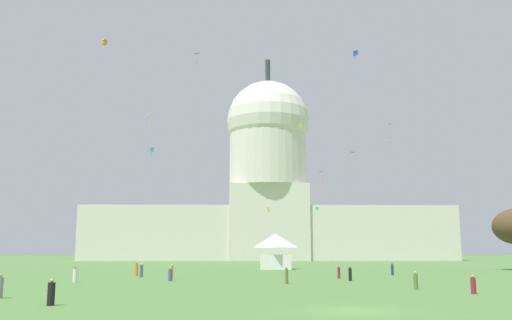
{
  "coord_description": "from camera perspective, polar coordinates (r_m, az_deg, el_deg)",
  "views": [
    {
      "loc": [
        -6.31,
        -31.75,
        3.34
      ],
      "look_at": [
        -3.3,
        100.22,
        25.03
      ],
      "focal_mm": 38.71,
      "sensor_mm": 36.0,
      "label": 1
    }
  ],
  "objects": [
    {
      "name": "person_grey_back_right",
      "position": [
        43.91,
        -24.97,
        -11.84
      ],
      "size": [
        0.54,
        0.54,
        1.7
      ],
      "rotation": [
        0.0,
        0.0,
        1.72
      ],
      "color": "gray",
      "rests_on": "ground_plane"
    },
    {
      "name": "person_denim_lawn_far_left",
      "position": [
        62.86,
        -8.87,
        -11.65
      ],
      "size": [
        0.43,
        0.43,
        1.5
      ],
      "rotation": [
        0.0,
        0.0,
        0.01
      ],
      "color": "#3D5684",
      "rests_on": "ground_plane"
    },
    {
      "name": "kite_magenta_high",
      "position": [
        123.04,
        -6.3,
        10.72
      ],
      "size": [
        1.48,
        1.5,
        2.52
      ],
      "rotation": [
        0.0,
        0.0,
        5.48
      ],
      "color": "#D1339E"
    },
    {
      "name": "person_white_edge_west",
      "position": [
        62.96,
        -18.19,
        -11.26
      ],
      "size": [
        0.55,
        0.55,
        1.61
      ],
      "rotation": [
        0.0,
        0.0,
        1.35
      ],
      "color": "silver",
      "rests_on": "ground_plane"
    },
    {
      "name": "person_black_front_right",
      "position": [
        37.02,
        -20.41,
        -12.8
      ],
      "size": [
        0.55,
        0.55,
        1.62
      ],
      "rotation": [
        0.0,
        0.0,
        4.47
      ],
      "color": "black",
      "rests_on": "ground_plane"
    },
    {
      "name": "kite_turquoise_high",
      "position": [
        163.09,
        13.48,
        3.47
      ],
      "size": [
        1.63,
        1.77,
        0.1
      ],
      "rotation": [
        0.0,
        0.0,
        4.06
      ],
      "color": "teal"
    },
    {
      "name": "event_tent",
      "position": [
        101.28,
        2.02,
        -9.37
      ],
      "size": [
        5.9,
        6.04,
        6.37
      ],
      "rotation": [
        0.0,
        0.0,
        -0.03
      ],
      "color": "white",
      "rests_on": "ground_plane"
    },
    {
      "name": "kite_gold_low",
      "position": [
        156.42,
        1.28,
        -5.32
      ],
      "size": [
        0.8,
        0.55,
        4.44
      ],
      "rotation": [
        0.0,
        0.0,
        0.16
      ],
      "color": "gold"
    },
    {
      "name": "person_maroon_front_left",
      "position": [
        69.0,
        8.56,
        -11.43
      ],
      "size": [
        0.47,
        0.47,
        1.49
      ],
      "rotation": [
        0.0,
        0.0,
        5.43
      ],
      "color": "maroon",
      "rests_on": "ground_plane"
    },
    {
      "name": "kite_green_low",
      "position": [
        173.47,
        6.34,
        -5.0
      ],
      "size": [
        0.91,
        0.56,
        1.09
      ],
      "rotation": [
        0.0,
        0.0,
        4.91
      ],
      "color": "green"
    },
    {
      "name": "person_orange_edge_east",
      "position": [
        66.5,
        -8.7,
        -11.4
      ],
      "size": [
        0.36,
        0.36,
        1.76
      ],
      "rotation": [
        0.0,
        0.0,
        4.69
      ],
      "color": "orange",
      "rests_on": "ground_plane"
    },
    {
      "name": "kite_white_high",
      "position": [
        151.38,
        -3.09,
        4.99
      ],
      "size": [
        1.24,
        1.32,
        0.35
      ],
      "rotation": [
        0.0,
        0.0,
        2.24
      ],
      "color": "white"
    },
    {
      "name": "person_orange_near_tree_west",
      "position": [
        76.44,
        -12.26,
        -11.03
      ],
      "size": [
        0.63,
        0.63,
        1.75
      ],
      "rotation": [
        0.0,
        0.0,
        0.6
      ],
      "color": "orange",
      "rests_on": "ground_plane"
    },
    {
      "name": "person_olive_front_center",
      "position": [
        50.88,
        16.18,
        -11.93
      ],
      "size": [
        0.45,
        0.45,
        1.56
      ],
      "rotation": [
        0.0,
        0.0,
        1.79
      ],
      "color": "olive",
      "rests_on": "ground_plane"
    },
    {
      "name": "person_black_mid_center",
      "position": [
        63.7,
        9.7,
        -11.53
      ],
      "size": [
        0.5,
        0.5,
        1.61
      ],
      "rotation": [
        0.0,
        0.0,
        5.64
      ],
      "color": "black",
      "rests_on": "ground_plane"
    },
    {
      "name": "capitol_building",
      "position": [
        195.09,
        1.27,
        -3.3
      ],
      "size": [
        127.21,
        29.4,
        72.44
      ],
      "color": "beige",
      "rests_on": "ground_plane"
    },
    {
      "name": "kite_lime_mid_b",
      "position": [
        142.48,
        4.59,
        3.53
      ],
      "size": [
        0.93,
        0.67,
        1.07
      ],
      "rotation": [
        0.0,
        0.0,
        1.67
      ],
      "color": "#8CD133"
    },
    {
      "name": "person_denim_near_tree_east",
      "position": [
        72.31,
        -11.76,
        -11.16
      ],
      "size": [
        0.55,
        0.55,
        1.74
      ],
      "rotation": [
        0.0,
        0.0,
        1.06
      ],
      "color": "#3D5684",
      "rests_on": "ground_plane"
    },
    {
      "name": "person_olive_back_center",
      "position": [
        57.13,
        3.17,
        -11.9
      ],
      "size": [
        0.45,
        0.45,
        1.65
      ],
      "rotation": [
        0.0,
        0.0,
        3.49
      ],
      "color": "olive",
      "rests_on": "ground_plane"
    },
    {
      "name": "person_navy_mid_left",
      "position": [
        78.66,
        13.91,
        -10.92
      ],
      "size": [
        0.48,
        0.48,
        1.69
      ],
      "rotation": [
        0.0,
        0.0,
        2.25
      ],
      "color": "navy",
      "rests_on": "ground_plane"
    },
    {
      "name": "kite_lime_mid",
      "position": [
        146.82,
        13.56,
        1.73
      ],
      "size": [
        1.46,
        1.16,
        3.65
      ],
      "rotation": [
        0.0,
        0.0,
        0.48
      ],
      "color": "#8CD133"
    },
    {
      "name": "kite_red_mid",
      "position": [
        130.78,
        9.73,
        0.58
      ],
      "size": [
        1.33,
        1.35,
        2.12
      ],
      "rotation": [
        0.0,
        0.0,
        3.96
      ],
      "color": "red"
    },
    {
      "name": "kite_yellow_high",
      "position": [
        135.33,
        -10.81,
        4.33
      ],
      "size": [
        1.4,
        1.4,
        3.55
      ],
      "rotation": [
        0.0,
        0.0,
        2.34
      ],
      "color": "yellow"
    },
    {
      "name": "person_maroon_near_tent",
      "position": [
        47.04,
        21.54,
        -11.95
      ],
      "size": [
        0.55,
        0.55,
        1.48
      ],
      "rotation": [
        0.0,
        0.0,
        2.11
      ],
      "color": "maroon",
      "rests_on": "ground_plane"
    },
    {
      "name": "kite_pink_low",
      "position": [
        101.89,
        6.51,
        -1.76
      ],
      "size": [
        1.47,
        1.57,
        4.07
      ],
      "rotation": [
        0.0,
        0.0,
        4.36
      ],
      "color": "pink"
    },
    {
      "name": "kite_orange_high",
      "position": [
        138.53,
        -15.39,
        11.65
      ],
      "size": [
        1.35,
        1.37,
        4.57
      ],
      "rotation": [
        0.0,
        0.0,
        2.49
      ],
      "color": "orange"
    },
    {
      "name": "kite_cyan_mid",
      "position": [
        139.46,
        -10.76,
        1.04
      ],
      "size": [
        1.29,
        1.3,
        4.23
      ],
      "rotation": [
        0.0,
        0.0,
        2.42
      ],
      "color": "#33BCDB"
    },
    {
      "name": "ground_plane",
      "position": [
        32.54,
        10.23,
        -15.07
      ],
      "size": [
        800.0,
        800.0,
        0.0
      ],
      "primitive_type": "plane",
      "color": "#4C7538"
    },
    {
      "name": "kite_blue_high",
      "position": [
        156.78,
        10.25,
        10.83
      ],
      "size": [
        1.27,
        1.19,
        2.61
      ],
      "rotation": [
        0.0,
        0.0,
        4.84
      ],
      "color": "blue"
    }
  ]
}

